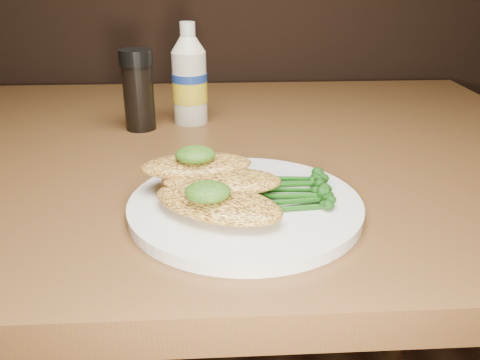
{
  "coord_description": "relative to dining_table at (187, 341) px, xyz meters",
  "views": [
    {
      "loc": [
        0.06,
        0.34,
        1.01
      ],
      "look_at": [
        0.08,
        0.82,
        0.79
      ],
      "focal_mm": 37.65,
      "sensor_mm": 36.0,
      "label": 1
    }
  ],
  "objects": [
    {
      "name": "chicken_back",
      "position": [
        0.04,
        -0.18,
        0.41
      ],
      "size": [
        0.13,
        0.08,
        0.02
      ],
      "primitive_type": "ellipsoid",
      "rotation": [
        0.0,
        0.0,
        0.1
      ],
      "color": "#F9BF4F",
      "rests_on": "plate"
    },
    {
      "name": "pesto_front",
      "position": [
        0.05,
        -0.26,
        0.42
      ],
      "size": [
        0.05,
        0.05,
        0.02
      ],
      "primitive_type": "ellipsoid",
      "rotation": [
        0.0,
        0.0,
        -0.15
      ],
      "color": "black",
      "rests_on": "chicken_front"
    },
    {
      "name": "broccolini_bundle",
      "position": [
        0.13,
        -0.21,
        0.4
      ],
      "size": [
        0.14,
        0.12,
        0.02
      ],
      "primitive_type": null,
      "rotation": [
        0.0,
        0.0,
        -0.25
      ],
      "color": "#164B10",
      "rests_on": "plate"
    },
    {
      "name": "pesto_back",
      "position": [
        0.04,
        -0.19,
        0.43
      ],
      "size": [
        0.05,
        0.04,
        0.02
      ],
      "primitive_type": "ellipsoid",
      "rotation": [
        0.0,
        0.0,
        0.04
      ],
      "color": "black",
      "rests_on": "chicken_back"
    },
    {
      "name": "chicken_mid",
      "position": [
        0.06,
        -0.21,
        0.41
      ],
      "size": [
        0.14,
        0.08,
        0.02
      ],
      "primitive_type": "ellipsoid",
      "rotation": [
        0.0,
        0.0,
        -0.08
      ],
      "color": "#F9BF4F",
      "rests_on": "plate"
    },
    {
      "name": "chicken_front",
      "position": [
        0.06,
        -0.25,
        0.4
      ],
      "size": [
        0.16,
        0.14,
        0.02
      ],
      "primitive_type": "ellipsoid",
      "rotation": [
        0.0,
        0.0,
        -0.54
      ],
      "color": "#F9BF4F",
      "rests_on": "plate"
    },
    {
      "name": "pepper_grinder",
      "position": [
        -0.06,
        0.08,
        0.44
      ],
      "size": [
        0.06,
        0.06,
        0.13
      ],
      "primitive_type": null,
      "rotation": [
        0.0,
        0.0,
        -0.08
      ],
      "color": "black",
      "rests_on": "dining_table"
    },
    {
      "name": "plate",
      "position": [
        0.09,
        -0.22,
        0.38
      ],
      "size": [
        0.26,
        0.26,
        0.01
      ],
      "primitive_type": "cylinder",
      "color": "white",
      "rests_on": "dining_table"
    },
    {
      "name": "mayo_bottle",
      "position": [
        0.02,
        0.11,
        0.46
      ],
      "size": [
        0.07,
        0.07,
        0.16
      ],
      "primitive_type": null,
      "rotation": [
        0.0,
        0.0,
        -0.23
      ],
      "color": "beige",
      "rests_on": "dining_table"
    },
    {
      "name": "dining_table",
      "position": [
        0.0,
        0.0,
        0.0
      ],
      "size": [
        1.2,
        0.8,
        0.75
      ],
      "primitive_type": null,
      "color": "#533C19",
      "rests_on": "floor"
    }
  ]
}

